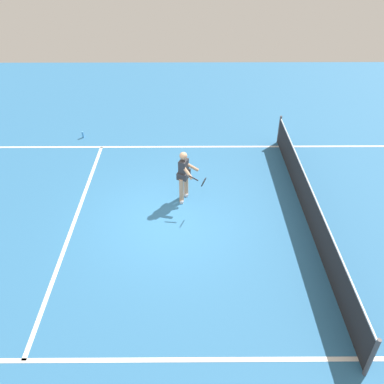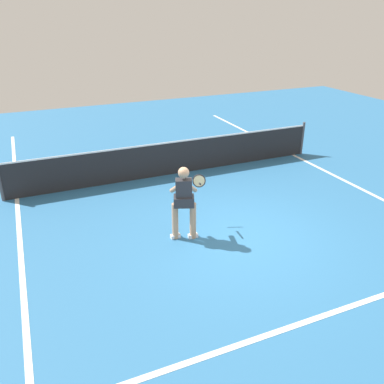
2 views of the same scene
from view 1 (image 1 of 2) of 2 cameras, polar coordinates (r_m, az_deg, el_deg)
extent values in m
plane|color=teal|center=(11.07, -3.30, -4.07)|extent=(27.51, 27.51, 0.00)
cube|color=white|center=(11.49, -16.30, -3.94)|extent=(8.31, 0.10, 0.01)
cube|color=white|center=(14.52, -2.62, 6.42)|extent=(0.10, 19.16, 0.01)
cube|color=white|center=(8.29, -4.59, -22.62)|extent=(0.10, 19.16, 0.01)
cylinder|color=#4C4C51|center=(14.88, 12.27, 8.63)|extent=(0.08, 0.08, 1.04)
cylinder|color=#4C4C51|center=(8.31, 24.09, -20.62)|extent=(0.08, 0.08, 1.04)
cube|color=#232326|center=(11.23, 16.30, -2.02)|extent=(8.83, 0.02, 0.92)
cube|color=white|center=(10.95, 16.71, -0.02)|extent=(8.83, 0.02, 0.04)
cylinder|color=tan|center=(11.79, -0.85, 1.13)|extent=(0.13, 0.13, 0.78)
cylinder|color=tan|center=(11.51, -1.50, 0.19)|extent=(0.13, 0.13, 0.78)
cube|color=white|center=(11.99, -0.83, -0.25)|extent=(0.20, 0.10, 0.08)
cube|color=white|center=(11.72, -1.47, -1.21)|extent=(0.20, 0.10, 0.08)
cube|color=#2D2D33|center=(11.29, -1.21, 3.38)|extent=(0.37, 0.30, 0.52)
cube|color=#2D2D33|center=(11.40, -1.20, 2.52)|extent=(0.47, 0.40, 0.20)
sphere|color=tan|center=(11.08, -1.23, 5.13)|extent=(0.22, 0.22, 0.22)
cylinder|color=tan|center=(11.35, -0.22, 3.70)|extent=(0.12, 0.48, 0.37)
cylinder|color=tan|center=(11.11, -0.78, 2.94)|extent=(0.41, 0.40, 0.37)
cylinder|color=black|center=(10.91, 0.18, 1.99)|extent=(0.14, 0.29, 0.14)
torus|color=black|center=(10.86, 1.67, 1.42)|extent=(0.31, 0.21, 0.28)
cylinder|color=beige|center=(10.86, 1.67, 1.42)|extent=(0.26, 0.17, 0.23)
cylinder|color=#4C9EE5|center=(15.61, -15.20, 7.85)|extent=(0.07, 0.07, 0.24)
camera|label=2|loc=(14.23, -30.57, 19.73)|focal=37.28mm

